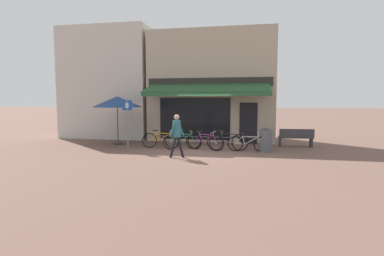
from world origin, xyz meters
TOP-DOWN VIEW (x-y plane):
  - ground_plane at (0.00, 0.00)m, footprint 160.00×160.00m
  - shop_front at (0.00, 4.46)m, footprint 6.85×4.74m
  - neighbour_building at (-6.25, 4.98)m, footprint 5.26×4.00m
  - bike_rack_rail at (0.10, 0.83)m, footprint 4.60×0.04m
  - bicycle_orange at (-1.93, 0.71)m, footprint 1.79×0.55m
  - bicycle_green at (-0.87, 0.52)m, footprint 1.64×0.77m
  - bicycle_purple at (0.19, 0.47)m, footprint 1.76×0.83m
  - bicycle_black at (1.17, 0.57)m, footprint 1.82×0.52m
  - bicycle_silver at (2.07, 0.44)m, footprint 1.80×0.52m
  - pedestrian_adult at (-0.65, -1.42)m, footprint 0.60×0.44m
  - litter_bin at (2.81, 0.57)m, footprint 0.53×0.53m
  - parking_sign at (-3.24, -0.06)m, footprint 0.44×0.07m
  - cafe_parasol at (-4.39, 1.40)m, footprint 2.43×2.43m
  - park_bench at (4.30, 2.21)m, footprint 1.63×0.55m

SIDE VIEW (x-z plane):
  - ground_plane at x=0.00m, z-range 0.00..0.00m
  - bicycle_silver at x=2.07m, z-range -0.06..0.79m
  - bicycle_orange at x=-1.93m, z-range -0.05..0.80m
  - bicycle_green at x=-0.87m, z-range -0.04..0.80m
  - bicycle_purple at x=0.19m, z-range -0.06..0.83m
  - bicycle_black at x=1.17m, z-range -0.04..0.84m
  - park_bench at x=4.30m, z-range 0.03..0.90m
  - bike_rack_rail at x=0.10m, z-range 0.20..0.77m
  - litter_bin at x=2.81m, z-range 0.00..1.06m
  - pedestrian_adult at x=-0.65m, z-range 0.19..1.87m
  - parking_sign at x=-3.24m, z-range 0.26..2.53m
  - cafe_parasol at x=-4.39m, z-range 0.93..3.35m
  - shop_front at x=0.00m, z-range -0.01..5.97m
  - neighbour_building at x=-6.25m, z-range 0.00..6.43m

